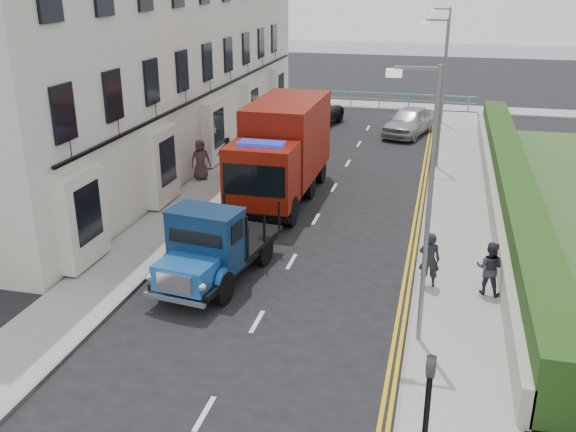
# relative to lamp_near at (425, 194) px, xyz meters

# --- Properties ---
(ground) EXTENTS (120.00, 120.00, 0.00)m
(ground) POSITION_rel_lamp_near_xyz_m (-4.18, 2.00, -4.00)
(ground) COLOR black
(ground) RESTS_ON ground
(pavement_west) EXTENTS (2.40, 38.00, 0.12)m
(pavement_west) POSITION_rel_lamp_near_xyz_m (-9.38, 11.00, -3.94)
(pavement_west) COLOR gray
(pavement_west) RESTS_ON ground
(pavement_east) EXTENTS (2.60, 38.00, 0.12)m
(pavement_east) POSITION_rel_lamp_near_xyz_m (1.12, 11.00, -3.94)
(pavement_east) COLOR gray
(pavement_east) RESTS_ON ground
(promenade) EXTENTS (30.00, 2.50, 0.12)m
(promenade) POSITION_rel_lamp_near_xyz_m (-4.18, 31.00, -3.94)
(promenade) COLOR gray
(promenade) RESTS_ON ground
(sea_plane) EXTENTS (120.00, 120.00, 0.00)m
(sea_plane) POSITION_rel_lamp_near_xyz_m (-4.18, 62.00, -4.00)
(sea_plane) COLOR #4D5B69
(sea_plane) RESTS_ON ground
(terrace_west) EXTENTS (6.31, 30.20, 14.25)m
(terrace_west) POSITION_rel_lamp_near_xyz_m (-13.65, 15.00, 3.17)
(terrace_west) COLOR beige
(terrace_west) RESTS_ON ground
(garden_east) EXTENTS (1.45, 28.00, 1.75)m
(garden_east) POSITION_rel_lamp_near_xyz_m (3.03, 11.00, -3.10)
(garden_east) COLOR #B2AD9E
(garden_east) RESTS_ON ground
(seafront_railing) EXTENTS (13.00, 0.08, 1.11)m
(seafront_railing) POSITION_rel_lamp_near_xyz_m (-4.18, 30.20, -3.42)
(seafront_railing) COLOR #59B2A5
(seafront_railing) RESTS_ON ground
(lamp_near) EXTENTS (1.23, 0.18, 7.00)m
(lamp_near) POSITION_rel_lamp_near_xyz_m (0.00, 0.00, 0.00)
(lamp_near) COLOR slate
(lamp_near) RESTS_ON ground
(lamp_mid) EXTENTS (1.23, 0.18, 7.00)m
(lamp_mid) POSITION_rel_lamp_near_xyz_m (0.00, 16.00, 0.00)
(lamp_mid) COLOR slate
(lamp_mid) RESTS_ON ground
(lamp_far) EXTENTS (1.23, 0.18, 7.00)m
(lamp_far) POSITION_rel_lamp_near_xyz_m (0.00, 26.00, 0.00)
(lamp_far) COLOR slate
(lamp_far) RESTS_ON ground
(traffic_signal) EXTENTS (0.16, 0.20, 3.10)m
(traffic_signal) POSITION_rel_lamp_near_xyz_m (0.42, -5.50, -1.92)
(traffic_signal) COLOR black
(traffic_signal) RESTS_ON ground
(bedford_lorry) EXTENTS (2.71, 5.39, 2.45)m
(bedford_lorry) POSITION_rel_lamp_near_xyz_m (-6.15, 1.76, -2.87)
(bedford_lorry) COLOR black
(bedford_lorry) RESTS_ON ground
(red_lorry) EXTENTS (2.65, 7.62, 3.98)m
(red_lorry) POSITION_rel_lamp_near_xyz_m (-6.04, 10.15, -1.88)
(red_lorry) COLOR black
(red_lorry) RESTS_ON ground
(parked_car_front) EXTENTS (1.92, 3.89, 1.27)m
(parked_car_front) POSITION_rel_lamp_near_xyz_m (-7.26, 3.17, -3.36)
(parked_car_front) COLOR black
(parked_car_front) RESTS_ON ground
(parked_car_mid) EXTENTS (1.87, 4.23, 1.35)m
(parked_car_mid) POSITION_rel_lamp_near_xyz_m (-6.78, 10.23, -3.32)
(parked_car_mid) COLOR #546CB5
(parked_car_mid) RESTS_ON ground
(parked_car_rear) EXTENTS (1.93, 4.69, 1.36)m
(parked_car_rear) POSITION_rel_lamp_near_xyz_m (-7.78, 18.33, -3.32)
(parked_car_rear) COLOR silver
(parked_car_rear) RESTS_ON ground
(seafront_car_left) EXTENTS (3.82, 6.27, 1.62)m
(seafront_car_left) POSITION_rel_lamp_near_xyz_m (-7.68, 23.74, -3.19)
(seafront_car_left) COLOR black
(seafront_car_left) RESTS_ON ground
(seafront_car_right) EXTENTS (3.12, 5.12, 1.63)m
(seafront_car_right) POSITION_rel_lamp_near_xyz_m (-1.68, 22.77, -3.18)
(seafront_car_right) COLOR #A1A1A5
(seafront_car_right) RESTS_ON ground
(pedestrian_east_near) EXTENTS (0.64, 0.44, 1.69)m
(pedestrian_east_near) POSITION_rel_lamp_near_xyz_m (0.22, 3.08, -3.03)
(pedestrian_east_near) COLOR black
(pedestrian_east_near) RESTS_ON pavement_east
(pedestrian_east_far) EXTENTS (0.90, 0.78, 1.61)m
(pedestrian_east_far) POSITION_rel_lamp_near_xyz_m (1.92, 2.98, -3.07)
(pedestrian_east_far) COLOR #2E2C35
(pedestrian_east_far) RESTS_ON pavement_east
(pedestrian_west_near) EXTENTS (1.04, 0.50, 1.73)m
(pedestrian_west_near) POSITION_rel_lamp_near_xyz_m (-9.24, 12.51, -3.01)
(pedestrian_west_near) COLOR black
(pedestrian_west_near) RESTS_ON pavement_west
(pedestrian_west_far) EXTENTS (1.06, 0.99, 1.82)m
(pedestrian_west_far) POSITION_rel_lamp_near_xyz_m (-10.18, 11.44, -2.97)
(pedestrian_west_far) COLOR #423130
(pedestrian_west_far) RESTS_ON pavement_west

